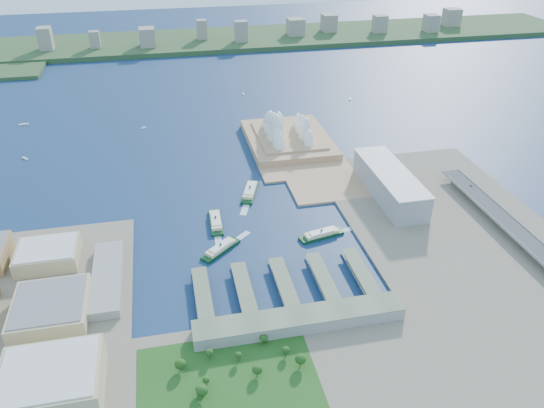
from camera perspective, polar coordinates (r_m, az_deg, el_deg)
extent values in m
plane|color=#0E1C42|center=(614.18, -1.61, -4.80)|extent=(3000.00, 3000.00, 0.00)
cube|color=#786D5C|center=(549.49, -26.65, -13.58)|extent=(220.00, 390.00, 3.00)
cube|color=#786D5C|center=(461.69, 3.55, -19.55)|extent=(720.00, 180.00, 3.00)
cube|color=#786D5C|center=(655.26, 20.42, -4.31)|extent=(240.00, 500.00, 3.00)
cube|color=tan|center=(854.82, 2.24, 6.09)|extent=(135.00, 220.00, 3.00)
cube|color=#2D4926|center=(1516.52, -8.85, 16.91)|extent=(2200.00, 260.00, 12.00)
cube|color=gray|center=(721.70, 12.54, 2.14)|extent=(45.00, 155.00, 35.00)
cube|color=gray|center=(508.79, 2.98, -12.38)|extent=(200.00, 28.00, 12.00)
imported|color=slate|center=(759.14, 20.62, 1.87)|extent=(1.80, 4.43, 1.28)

